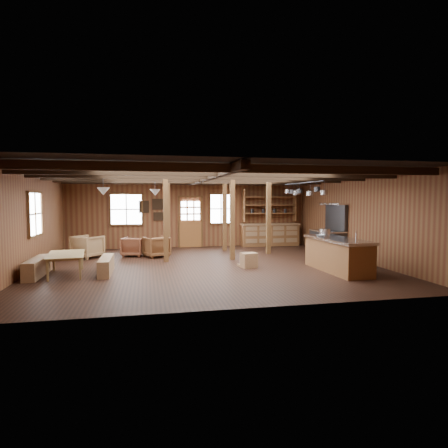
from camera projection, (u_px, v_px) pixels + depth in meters
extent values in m
cube|color=black|center=(208.00, 266.00, 11.38)|extent=(10.00, 9.00, 0.02)
cube|color=black|center=(207.00, 173.00, 11.19)|extent=(10.00, 9.00, 0.02)
cube|color=#5A2B19|center=(28.00, 222.00, 10.27)|extent=(0.02, 9.00, 2.80)
cube|color=#5A2B19|center=(358.00, 218.00, 12.30)|extent=(0.02, 9.00, 2.80)
cube|color=#5A2B19|center=(190.00, 214.00, 15.69)|extent=(10.00, 0.02, 2.80)
cube|color=#5A2B19|center=(247.00, 234.00, 6.88)|extent=(10.00, 0.02, 2.80)
cube|color=black|center=(234.00, 168.00, 7.78)|extent=(9.80, 0.12, 0.18)
cube|color=black|center=(220.00, 173.00, 9.24)|extent=(9.80, 0.12, 0.18)
cube|color=black|center=(210.00, 176.00, 10.71)|extent=(9.80, 0.12, 0.18)
cube|color=black|center=(203.00, 179.00, 12.17)|extent=(9.80, 0.12, 0.18)
cube|color=black|center=(196.00, 181.00, 13.64)|extent=(9.80, 0.12, 0.18)
cube|color=black|center=(192.00, 182.00, 14.91)|extent=(9.80, 0.12, 0.18)
cube|color=black|center=(207.00, 177.00, 11.20)|extent=(0.18, 8.82, 0.18)
cube|color=#422413|center=(166.00, 219.00, 12.02)|extent=(0.15, 0.15, 2.80)
cube|color=#422413|center=(168.00, 215.00, 14.21)|extent=(0.15, 0.15, 2.80)
cube|color=#422413|center=(232.00, 218.00, 12.47)|extent=(0.15, 0.15, 2.80)
cube|color=#422413|center=(225.00, 215.00, 14.66)|extent=(0.15, 0.15, 2.80)
cube|color=#422413|center=(269.00, 216.00, 13.77)|extent=(0.15, 0.15, 2.80)
cube|color=brown|center=(191.00, 234.00, 15.69)|extent=(0.90, 0.06, 1.10)
cube|color=#422413|center=(179.00, 222.00, 15.56)|extent=(0.06, 0.08, 2.10)
cube|color=#422413|center=(202.00, 222.00, 15.75)|extent=(0.06, 0.08, 2.10)
cube|color=#422413|center=(190.00, 197.00, 15.58)|extent=(1.02, 0.08, 0.06)
cube|color=white|center=(190.00, 210.00, 15.62)|extent=(0.84, 0.02, 0.90)
cube|color=white|center=(126.00, 209.00, 15.10)|extent=(1.20, 0.02, 1.20)
cube|color=#422413|center=(126.00, 209.00, 15.10)|extent=(1.32, 0.06, 1.32)
cube|color=white|center=(221.00, 209.00, 15.89)|extent=(0.90, 0.02, 1.20)
cube|color=#422413|center=(221.00, 209.00, 15.89)|extent=(1.02, 0.06, 1.32)
cube|color=white|center=(35.00, 214.00, 10.75)|extent=(0.02, 1.20, 1.20)
cube|color=#422413|center=(35.00, 214.00, 10.75)|extent=(0.14, 1.24, 1.32)
cube|color=beige|center=(159.00, 204.00, 15.35)|extent=(0.50, 0.03, 0.40)
cube|color=black|center=(159.00, 204.00, 15.34)|extent=(0.55, 0.02, 0.45)
cube|color=beige|center=(144.00, 207.00, 15.24)|extent=(0.35, 0.03, 0.45)
cube|color=black|center=(144.00, 207.00, 15.23)|extent=(0.40, 0.02, 0.50)
cube|color=beige|center=(159.00, 216.00, 15.39)|extent=(0.40, 0.03, 0.30)
cube|color=black|center=(159.00, 216.00, 15.38)|extent=(0.45, 0.02, 0.35)
cube|color=brown|center=(270.00, 235.00, 16.14)|extent=(2.50, 0.55, 0.90)
cube|color=brown|center=(270.00, 224.00, 16.09)|extent=(2.55, 0.60, 0.06)
cube|color=brown|center=(270.00, 213.00, 16.13)|extent=(2.30, 0.35, 0.04)
cube|color=brown|center=(270.00, 205.00, 16.10)|extent=(2.30, 0.35, 0.04)
cube|color=brown|center=(270.00, 197.00, 16.08)|extent=(2.30, 0.35, 0.04)
cube|color=brown|center=(244.00, 205.00, 15.87)|extent=(0.04, 0.35, 1.40)
cube|color=brown|center=(295.00, 205.00, 16.34)|extent=(0.04, 0.35, 1.40)
cylinder|color=#2D2D2F|center=(103.00, 180.00, 10.60)|extent=(0.02, 0.02, 0.45)
cone|color=silver|center=(103.00, 191.00, 10.62)|extent=(0.36, 0.36, 0.22)
cylinder|color=#2D2D2F|center=(155.00, 183.00, 12.85)|extent=(0.02, 0.02, 0.45)
cone|color=silver|center=(155.00, 192.00, 12.88)|extent=(0.36, 0.36, 0.22)
cylinder|color=#2D2D2F|center=(302.00, 183.00, 12.14)|extent=(0.04, 3.00, 0.04)
cylinder|color=#2D2D2F|center=(324.00, 186.00, 10.85)|extent=(0.01, 0.01, 0.26)
cylinder|color=silver|center=(324.00, 193.00, 10.87)|extent=(0.22, 0.22, 0.14)
cylinder|color=#2D2D2F|center=(317.00, 184.00, 11.29)|extent=(0.01, 0.01, 0.15)
cylinder|color=#2D2D2F|center=(317.00, 189.00, 11.30)|extent=(0.19, 0.19, 0.14)
cylinder|color=#2D2D2F|center=(310.00, 187.00, 11.73)|extent=(0.01, 0.01, 0.27)
cylinder|color=silver|center=(310.00, 193.00, 11.74)|extent=(0.24, 0.24, 0.14)
cylinder|color=#2D2D2F|center=(300.00, 186.00, 12.13)|extent=(0.01, 0.01, 0.20)
cylinder|color=#2D2D2F|center=(300.00, 191.00, 12.14)|extent=(0.19, 0.19, 0.14)
cylinder|color=#2D2D2F|center=(297.00, 187.00, 12.59)|extent=(0.01, 0.01, 0.24)
cylinder|color=silver|center=(297.00, 193.00, 12.60)|extent=(0.22, 0.22, 0.14)
cylinder|color=#2D2D2F|center=(293.00, 187.00, 13.04)|extent=(0.01, 0.01, 0.20)
cylinder|color=#2D2D2F|center=(293.00, 192.00, 13.05)|extent=(0.22, 0.22, 0.14)
cylinder|color=#2D2D2F|center=(288.00, 187.00, 13.48)|extent=(0.01, 0.01, 0.18)
cylinder|color=silver|center=(288.00, 191.00, 13.49)|extent=(0.26, 0.26, 0.14)
cube|color=brown|center=(337.00, 256.00, 10.51)|extent=(0.88, 2.42, 0.86)
cube|color=silver|center=(338.00, 239.00, 10.48)|extent=(0.96, 2.53, 0.08)
cylinder|color=#2D2D2F|center=(349.00, 242.00, 9.89)|extent=(0.44, 0.44, 0.06)
cylinder|color=silver|center=(356.00, 236.00, 9.92)|extent=(0.03, 0.03, 0.30)
cube|color=brown|center=(249.00, 260.00, 11.06)|extent=(0.56, 0.45, 0.44)
cube|color=#2D2D2F|center=(327.00, 243.00, 13.53)|extent=(0.76, 1.42, 0.85)
cube|color=silver|center=(328.00, 231.00, 13.50)|extent=(0.77, 1.43, 0.04)
cube|color=#2D2D2F|center=(336.00, 217.00, 13.53)|extent=(0.12, 1.42, 0.94)
cube|color=silver|center=(333.00, 204.00, 13.47)|extent=(0.40, 1.51, 0.05)
imported|color=olive|center=(67.00, 264.00, 10.01)|extent=(1.11, 1.74, 0.57)
cube|color=brown|center=(37.00, 267.00, 9.87)|extent=(0.32, 1.71, 0.47)
cube|color=brown|center=(106.00, 265.00, 10.22)|extent=(0.30, 1.61, 0.44)
imported|color=brown|center=(156.00, 247.00, 13.04)|extent=(1.02, 1.03, 0.72)
imported|color=brown|center=(134.00, 247.00, 13.25)|extent=(0.90, 0.92, 0.68)
imported|color=olive|center=(88.00, 247.00, 12.87)|extent=(1.19, 1.19, 0.78)
cylinder|color=silver|center=(325.00, 232.00, 11.32)|extent=(0.32, 0.32, 0.19)
imported|color=silver|center=(320.00, 236.00, 10.78)|extent=(0.34, 0.34, 0.07)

